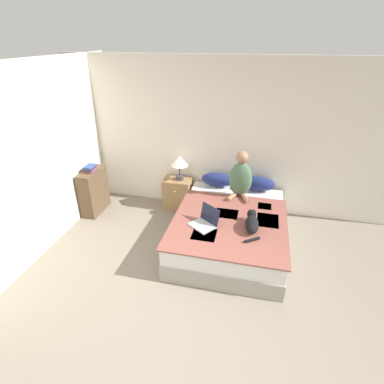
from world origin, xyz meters
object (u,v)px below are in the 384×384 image
(cat_tabby, at_px, (252,223))
(laptop_open, at_px, (205,222))
(bookshelf, at_px, (94,191))
(bed, at_px, (230,229))
(person_sitting, at_px, (241,177))
(nightstand, at_px, (178,193))
(pillow_far, at_px, (258,184))
(table_lamp, at_px, (179,162))
(pillow_near, at_px, (217,179))
(book_stack_top, at_px, (90,168))

(cat_tabby, xyz_separation_m, laptop_open, (-0.62, -0.07, -0.04))
(bookshelf, bearing_deg, bed, -9.19)
(cat_tabby, relative_size, bookshelf, 0.78)
(person_sitting, relative_size, nightstand, 1.35)
(bed, height_order, pillow_far, pillow_far)
(table_lamp, bearing_deg, cat_tabby, -40.86)
(bookshelf, bearing_deg, cat_tabby, -13.86)
(laptop_open, bearing_deg, cat_tabby, 41.50)
(nightstand, bearing_deg, pillow_far, 1.50)
(cat_tabby, bearing_deg, pillow_far, -6.81)
(pillow_far, bearing_deg, table_lamp, -178.54)
(pillow_near, distance_m, book_stack_top, 2.15)
(person_sitting, distance_m, laptop_open, 1.06)
(nightstand, bearing_deg, table_lamp, 2.53)
(pillow_near, bearing_deg, bed, -68.70)
(nightstand, bearing_deg, book_stack_top, -161.58)
(pillow_far, relative_size, cat_tabby, 0.89)
(bed, relative_size, laptop_open, 4.68)
(person_sitting, bearing_deg, pillow_near, 146.21)
(cat_tabby, distance_m, bookshelf, 2.82)
(bed, bearing_deg, cat_tabby, -42.59)
(nightstand, bearing_deg, person_sitting, -11.90)
(person_sitting, distance_m, table_lamp, 1.08)
(pillow_far, distance_m, nightstand, 1.43)
(pillow_near, xyz_separation_m, pillow_far, (0.69, 0.00, 0.00))
(pillow_near, height_order, cat_tabby, pillow_near)
(person_sitting, bearing_deg, laptop_open, -111.31)
(pillow_near, bearing_deg, pillow_far, 0.00)
(pillow_far, relative_size, table_lamp, 1.23)
(laptop_open, distance_m, book_stack_top, 2.24)
(nightstand, relative_size, book_stack_top, 2.20)
(pillow_far, xyz_separation_m, laptop_open, (-0.66, -1.23, -0.06))
(pillow_near, distance_m, cat_tabby, 1.33)
(pillow_far, distance_m, book_stack_top, 2.82)
(pillow_far, xyz_separation_m, nightstand, (-1.39, -0.04, -0.34))
(nightstand, xyz_separation_m, book_stack_top, (-1.38, -0.46, 0.54))
(pillow_near, relative_size, book_stack_top, 2.10)
(laptop_open, xyz_separation_m, bookshelf, (-2.11, 0.74, -0.16))
(pillow_near, bearing_deg, nightstand, -177.03)
(pillow_far, relative_size, nightstand, 0.96)
(pillow_near, xyz_separation_m, cat_tabby, (0.65, -1.16, -0.03))
(person_sitting, bearing_deg, bookshelf, -174.94)
(table_lamp, bearing_deg, bed, -40.31)
(pillow_far, distance_m, table_lamp, 1.37)
(bookshelf, bearing_deg, book_stack_top, -48.71)
(laptop_open, height_order, bookshelf, bookshelf)
(pillow_near, xyz_separation_m, bookshelf, (-2.08, -0.49, -0.23))
(nightstand, height_order, table_lamp, table_lamp)
(nightstand, height_order, bookshelf, bookshelf)
(pillow_near, distance_m, pillow_far, 0.69)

